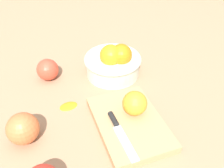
{
  "coord_description": "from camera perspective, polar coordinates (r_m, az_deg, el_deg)",
  "views": [
    {
      "loc": [
        0.51,
        -0.15,
        0.5
      ],
      "look_at": [
        -0.01,
        0.09,
        0.04
      ],
      "focal_mm": 40.33,
      "sensor_mm": 36.0,
      "label": 1
    }
  ],
  "objects": [
    {
      "name": "orange_on_board",
      "position": [
        0.65,
        5.18,
        -4.37
      ],
      "size": [
        0.07,
        0.07,
        0.07
      ],
      "primitive_type": "sphere",
      "color": "orange",
      "rests_on": "cutting_board"
    },
    {
      "name": "apple_front_left",
      "position": [
        0.83,
        -14.38,
        3.16
      ],
      "size": [
        0.07,
        0.07,
        0.07
      ],
      "primitive_type": "sphere",
      "color": "#D6422D",
      "rests_on": "ground_plane"
    },
    {
      "name": "apple_front_right_2",
      "position": [
        0.65,
        -19.55,
        -9.5
      ],
      "size": [
        0.08,
        0.08,
        0.08
      ],
      "primitive_type": "sphere",
      "color": "#CC6638",
      "rests_on": "ground_plane"
    },
    {
      "name": "ground_plane",
      "position": [
        0.73,
        -6.25,
        -4.85
      ],
      "size": [
        2.4,
        2.4,
        0.0
      ],
      "primitive_type": "plane",
      "color": "#997556"
    },
    {
      "name": "cutting_board",
      "position": [
        0.66,
        3.92,
        -8.86
      ],
      "size": [
        0.25,
        0.19,
        0.02
      ],
      "primitive_type": "cube",
      "rotation": [
        0.0,
        0.0,
        -0.1
      ],
      "color": "tan",
      "rests_on": "ground_plane"
    },
    {
      "name": "bowl",
      "position": [
        0.82,
        0.32,
        4.92
      ],
      "size": [
        0.19,
        0.19,
        0.11
      ],
      "color": "beige",
      "rests_on": "ground_plane"
    },
    {
      "name": "citrus_peel",
      "position": [
        0.73,
        -9.86,
        -4.78
      ],
      "size": [
        0.04,
        0.05,
        0.01
      ],
      "primitive_type": "ellipsoid",
      "rotation": [
        0.0,
        0.0,
        1.62
      ],
      "color": "orange",
      "rests_on": "ground_plane"
    },
    {
      "name": "knife",
      "position": [
        0.63,
        1.44,
        -10.1
      ],
      "size": [
        0.16,
        0.03,
        0.01
      ],
      "color": "silver",
      "rests_on": "cutting_board"
    }
  ]
}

